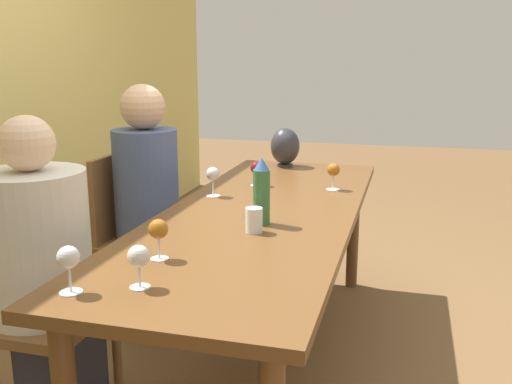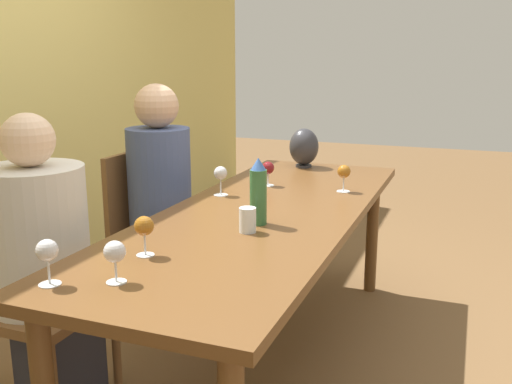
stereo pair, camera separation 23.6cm
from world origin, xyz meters
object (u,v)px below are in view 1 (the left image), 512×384
Objects in this scene: chair_far at (137,233)px; person_near at (42,269)px; chair_near at (26,303)px; person_far at (149,198)px; vase at (285,146)px; wine_glass_3 at (139,258)px; wine_glass_2 at (213,175)px; wine_glass_1 at (68,259)px; water_tumbler at (254,220)px; water_bottle at (262,192)px; wine_glass_0 at (158,230)px; wine_glass_4 at (257,169)px; wine_glass_5 at (333,171)px.

person_near reaches higher than chair_far.
person_far reaches higher than chair_near.
vase is 1.81× the size of wine_glass_3.
wine_glass_1 is at bearing 179.65° from wine_glass_2.
water_tumbler is at bearing -172.63° from vase.
chair_far reaches higher than wine_glass_3.
chair_far is 0.75× the size of person_near.
person_near is at bearing 112.17° from water_tumbler.
vase is at bearing 7.37° from water_tumbler.
person_near is at bearing 44.36° from wine_glass_1.
water_bottle is 1.96× the size of wine_glass_0.
water_bottle is 0.90m from person_far.
water_bottle is 0.30× the size of chair_far.
chair_far is (1.29, 0.46, -0.36)m from wine_glass_1.
person_near is (-0.91, -0.08, 0.14)m from chair_far.
wine_glass_0 is at bearing 178.88° from wine_glass_4.
person_far is at bearing 49.96° from water_tumbler.
water_bottle is 0.51m from wine_glass_2.
wine_glass_3 is at bearing -63.88° from wine_glass_1.
vase is 0.56m from wine_glass_4.
water_tumbler is at bearing -31.30° from wine_glass_0.
wine_glass_2 is 0.44m from person_far.
vase is 1.73m from person_near.
person_near is (-0.00, -0.08, 0.14)m from chair_near.
wine_glass_0 is at bearing -21.53° from wine_glass_1.
person_near is at bearing 119.54° from water_bottle.
wine_glass_4 is (-0.56, 0.03, -0.03)m from vase.
chair_far is (0.91, 0.00, 0.00)m from chair_near.
wine_glass_0 is 0.15× the size of chair_far.
wine_glass_1 is at bearing 159.82° from wine_glass_5.
water_bottle is 0.69m from wine_glass_4.
wine_glass_0 is at bearing 148.70° from water_tumbler.
wine_glass_3 is at bearing -155.45° from person_far.
chair_far reaches higher than wine_glass_5.
water_tumbler is 0.68× the size of wine_glass_2.
wine_glass_1 is 0.98× the size of wine_glass_2.
wine_glass_1 is (-0.32, 0.12, 0.00)m from wine_glass_0.
chair_near is (0.07, 0.59, -0.35)m from wine_glass_0.
wine_glass_3 is (-1.10, -0.16, -0.01)m from wine_glass_2.
wine_glass_3 is at bearing 165.10° from wine_glass_5.
person_far is at bearing 107.18° from wine_glass_4.
wine_glass_0 is at bearing -96.72° from chair_near.
vase reaches higher than wine_glass_4.
person_near is (-0.29, 0.72, -0.16)m from water_tumbler.
wine_glass_5 is at bearing -16.06° from water_bottle.
wine_glass_5 reaches higher than wine_glass_4.
person_near reaches higher than wine_glass_5.
wine_glass_2 is 1.11m from wine_glass_3.
wine_glass_2 is at bearing -103.34° from chair_far.
water_tumbler is 0.43m from wine_glass_0.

